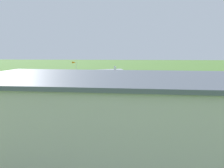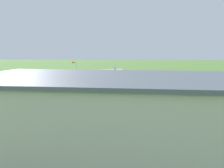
{
  "view_description": "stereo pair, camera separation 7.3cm",
  "coord_description": "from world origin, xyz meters",
  "px_view_note": "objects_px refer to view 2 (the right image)",
  "views": [
    {
      "loc": [
        -1.65,
        58.58,
        9.62
      ],
      "look_at": [
        2.35,
        11.46,
        3.01
      ],
      "focal_mm": 38.05,
      "sensor_mm": 36.0,
      "label": 1
    },
    {
      "loc": [
        -1.72,
        58.57,
        9.62
      ],
      "look_at": [
        2.35,
        11.46,
        3.01
      ],
      "focal_mm": 38.05,
      "sensor_mm": 36.0,
      "label": 2
    }
  ],
  "objects_px": {
    "person_watching_takeoff": "(172,101)",
    "person_crossing_taxiway": "(141,106)",
    "car_grey": "(36,105)",
    "biplane": "(110,74)",
    "person_near_hangar_door": "(152,101)",
    "car_red": "(199,109)",
    "windsock": "(75,64)",
    "car_orange": "(3,104)",
    "person_walking_on_apron": "(78,104)",
    "hangar": "(111,111)"
  },
  "relations": [
    {
      "from": "windsock",
      "to": "car_red",
      "type": "bearing_deg",
      "value": 126.81
    },
    {
      "from": "hangar",
      "to": "car_grey",
      "type": "height_order",
      "value": "hangar"
    },
    {
      "from": "person_walking_on_apron",
      "to": "windsock",
      "type": "height_order",
      "value": "windsock"
    },
    {
      "from": "car_grey",
      "to": "windsock",
      "type": "relative_size",
      "value": 0.71
    },
    {
      "from": "biplane",
      "to": "person_crossing_taxiway",
      "type": "relative_size",
      "value": 4.89
    },
    {
      "from": "windsock",
      "to": "hangar",
      "type": "bearing_deg",
      "value": 107.67
    },
    {
      "from": "biplane",
      "to": "car_orange",
      "type": "xyz_separation_m",
      "value": [
        15.62,
        20.78,
        -3.21
      ]
    },
    {
      "from": "biplane",
      "to": "person_watching_takeoff",
      "type": "xyz_separation_m",
      "value": [
        -12.74,
        15.29,
        -3.22
      ]
    },
    {
      "from": "person_crossing_taxiway",
      "to": "windsock",
      "type": "bearing_deg",
      "value": -61.55
    },
    {
      "from": "biplane",
      "to": "person_near_hangar_door",
      "type": "distance_m",
      "value": 18.5
    },
    {
      "from": "car_grey",
      "to": "person_crossing_taxiway",
      "type": "height_order",
      "value": "person_crossing_taxiway"
    },
    {
      "from": "hangar",
      "to": "car_orange",
      "type": "distance_m",
      "value": 23.61
    },
    {
      "from": "person_crossing_taxiway",
      "to": "windsock",
      "type": "distance_m",
      "value": 41.97
    },
    {
      "from": "hangar",
      "to": "car_grey",
      "type": "bearing_deg",
      "value": -44.97
    },
    {
      "from": "person_near_hangar_door",
      "to": "person_walking_on_apron",
      "type": "bearing_deg",
      "value": 18.27
    },
    {
      "from": "car_grey",
      "to": "car_orange",
      "type": "distance_m",
      "value": 5.47
    },
    {
      "from": "car_orange",
      "to": "person_walking_on_apron",
      "type": "distance_m",
      "value": 12.38
    },
    {
      "from": "hangar",
      "to": "person_crossing_taxiway",
      "type": "xyz_separation_m",
      "value": [
        -3.48,
        -14.77,
        -2.78
      ]
    },
    {
      "from": "person_walking_on_apron",
      "to": "person_near_hangar_door",
      "type": "xyz_separation_m",
      "value": [
        -12.32,
        -4.07,
        -0.12
      ]
    },
    {
      "from": "person_crossing_taxiway",
      "to": "windsock",
      "type": "height_order",
      "value": "windsock"
    },
    {
      "from": "biplane",
      "to": "car_orange",
      "type": "height_order",
      "value": "biplane"
    },
    {
      "from": "car_orange",
      "to": "person_watching_takeoff",
      "type": "xyz_separation_m",
      "value": [
        -28.35,
        -5.49,
        -0.01
      ]
    },
    {
      "from": "car_red",
      "to": "windsock",
      "type": "distance_m",
      "value": 48.03
    },
    {
      "from": "car_red",
      "to": "person_walking_on_apron",
      "type": "xyz_separation_m",
      "value": [
        19.04,
        -1.3,
        0.02
      ]
    },
    {
      "from": "biplane",
      "to": "car_red",
      "type": "relative_size",
      "value": 1.67
    },
    {
      "from": "hangar",
      "to": "car_grey",
      "type": "distance_m",
      "value": 19.52
    },
    {
      "from": "person_watching_takeoff",
      "to": "windsock",
      "type": "xyz_separation_m",
      "value": [
        25.6,
        -32.41,
        4.66
      ]
    },
    {
      "from": "car_red",
      "to": "person_near_hangar_door",
      "type": "relative_size",
      "value": 3.09
    },
    {
      "from": "car_orange",
      "to": "windsock",
      "type": "distance_m",
      "value": 38.28
    },
    {
      "from": "biplane",
      "to": "windsock",
      "type": "distance_m",
      "value": 21.46
    },
    {
      "from": "car_red",
      "to": "person_near_hangar_door",
      "type": "height_order",
      "value": "car_red"
    },
    {
      "from": "car_orange",
      "to": "windsock",
      "type": "height_order",
      "value": "windsock"
    },
    {
      "from": "person_watching_takeoff",
      "to": "hangar",
      "type": "bearing_deg",
      "value": 64.18
    },
    {
      "from": "car_red",
      "to": "car_orange",
      "type": "xyz_separation_m",
      "value": [
        31.39,
        -0.37,
        0.01
      ]
    },
    {
      "from": "person_crossing_taxiway",
      "to": "car_orange",
      "type": "bearing_deg",
      "value": 3.1
    },
    {
      "from": "car_grey",
      "to": "person_walking_on_apron",
      "type": "xyz_separation_m",
      "value": [
        -6.88,
        -0.82,
        0.07
      ]
    },
    {
      "from": "car_red",
      "to": "person_walking_on_apron",
      "type": "distance_m",
      "value": 19.09
    },
    {
      "from": "person_walking_on_apron",
      "to": "windsock",
      "type": "distance_m",
      "value": 38.48
    },
    {
      "from": "hangar",
      "to": "person_walking_on_apron",
      "type": "height_order",
      "value": "hangar"
    },
    {
      "from": "biplane",
      "to": "person_near_hangar_door",
      "type": "relative_size",
      "value": 5.17
    },
    {
      "from": "person_near_hangar_door",
      "to": "person_watching_takeoff",
      "type": "relative_size",
      "value": 0.9
    },
    {
      "from": "car_red",
      "to": "person_watching_takeoff",
      "type": "height_order",
      "value": "person_watching_takeoff"
    },
    {
      "from": "car_grey",
      "to": "person_near_hangar_door",
      "type": "relative_size",
      "value": 2.89
    },
    {
      "from": "person_watching_takeoff",
      "to": "person_crossing_taxiway",
      "type": "distance_m",
      "value": 7.15
    },
    {
      "from": "person_near_hangar_door",
      "to": "person_watching_takeoff",
      "type": "height_order",
      "value": "person_watching_takeoff"
    },
    {
      "from": "person_watching_takeoff",
      "to": "person_crossing_taxiway",
      "type": "height_order",
      "value": "person_watching_takeoff"
    },
    {
      "from": "car_red",
      "to": "person_crossing_taxiway",
      "type": "height_order",
      "value": "car_red"
    },
    {
      "from": "car_orange",
      "to": "person_crossing_taxiway",
      "type": "relative_size",
      "value": 2.75
    },
    {
      "from": "biplane",
      "to": "person_watching_takeoff",
      "type": "height_order",
      "value": "biplane"
    },
    {
      "from": "car_red",
      "to": "windsock",
      "type": "xyz_separation_m",
      "value": [
        28.64,
        -38.27,
        4.66
      ]
    }
  ]
}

